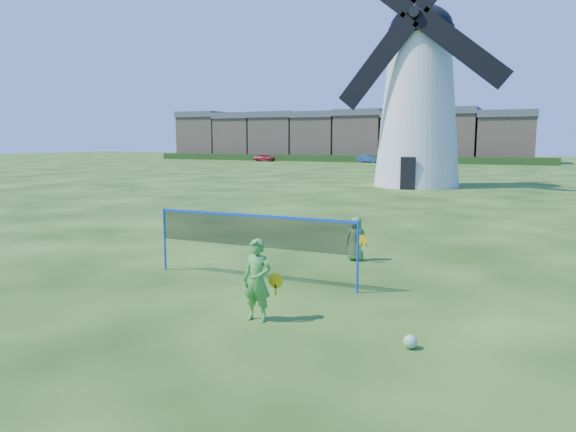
% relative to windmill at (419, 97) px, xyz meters
% --- Properties ---
extents(ground, '(220.00, 220.00, 0.00)m').
position_rel_windmill_xyz_m(ground, '(2.01, -27.44, -6.18)').
color(ground, black).
rests_on(ground, ground).
extents(windmill, '(12.15, 5.88, 17.42)m').
position_rel_windmill_xyz_m(windmill, '(0.00, 0.00, 0.00)').
color(windmill, white).
rests_on(windmill, ground).
extents(badminton_net, '(5.05, 0.05, 1.55)m').
position_rel_windmill_xyz_m(badminton_net, '(1.50, -27.33, -5.04)').
color(badminton_net, blue).
rests_on(badminton_net, ground).
extents(player_girl, '(0.69, 0.37, 1.49)m').
position_rel_windmill_xyz_m(player_girl, '(2.88, -29.77, -5.43)').
color(player_girl, green).
rests_on(player_girl, ground).
extents(player_boy, '(0.66, 0.43, 1.20)m').
position_rel_windmill_xyz_m(player_boy, '(3.06, -24.35, -5.58)').
color(player_boy, '#508B43').
rests_on(player_boy, ground).
extents(play_ball, '(0.22, 0.22, 0.22)m').
position_rel_windmill_xyz_m(play_ball, '(5.66, -29.95, -6.07)').
color(play_ball, green).
rests_on(play_ball, ground).
extents(terraced_houses, '(58.25, 8.40, 8.22)m').
position_rel_windmill_xyz_m(terraced_houses, '(-21.41, 44.56, -2.22)').
color(terraced_houses, tan).
rests_on(terraced_houses, ground).
extents(hedge, '(62.00, 0.80, 1.00)m').
position_rel_windmill_xyz_m(hedge, '(-19.99, 38.56, -5.68)').
color(hedge, '#193814').
rests_on(hedge, ground).
extents(car_left, '(3.43, 1.44, 1.16)m').
position_rel_windmill_xyz_m(car_left, '(-30.02, 35.75, -5.60)').
color(car_left, maroon).
rests_on(car_left, ground).
extents(car_right, '(3.48, 1.42, 1.12)m').
position_rel_windmill_xyz_m(car_right, '(-14.15, 37.88, -5.62)').
color(car_right, navy).
rests_on(car_right, ground).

